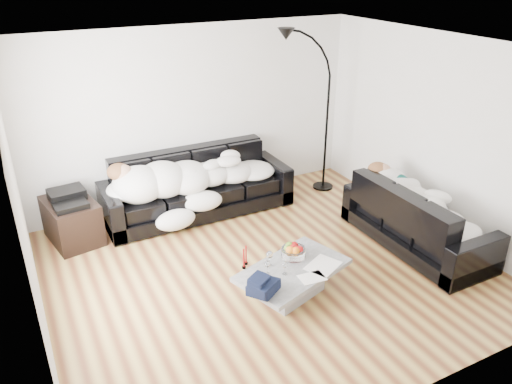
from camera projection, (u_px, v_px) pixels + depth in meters
name	position (u px, v px, depth m)	size (l,w,h in m)	color
ground	(267.00, 268.00, 6.04)	(5.00, 5.00, 0.00)	brown
wall_back	(195.00, 116.00, 7.29)	(5.00, 0.02, 2.60)	silver
wall_left	(23.00, 220.00, 4.45)	(0.02, 4.50, 2.60)	silver
wall_right	(436.00, 136.00, 6.52)	(0.02, 4.50, 2.60)	silver
ceiling	(270.00, 49.00, 4.93)	(5.00, 5.00, 0.00)	white
sofa_back	(197.00, 184.00, 7.20)	(2.70, 0.94, 0.88)	black
sofa_right	(418.00, 217.00, 6.37)	(2.03, 0.87, 0.82)	black
sleeper_back	(198.00, 172.00, 7.07)	(2.29, 0.79, 0.46)	silver
sleeper_right	(420.00, 201.00, 6.28)	(1.74, 0.73, 0.43)	silver
teal_cushion	(384.00, 178.00, 6.72)	(0.36, 0.30, 0.20)	#0A4942
coffee_table	(292.00, 282.00, 5.50)	(1.22, 0.71, 0.35)	#939699
fruit_bowl	(293.00, 250.00, 5.60)	(0.27, 0.27, 0.17)	white
wine_glass_a	(269.00, 259.00, 5.42)	(0.08, 0.08, 0.18)	white
wine_glass_b	(267.00, 268.00, 5.30)	(0.07, 0.07, 0.16)	white
wine_glass_c	(285.00, 268.00, 5.29)	(0.06, 0.06, 0.15)	white
candle_left	(244.00, 259.00, 5.37)	(0.04, 0.04, 0.24)	maroon
candle_right	(246.00, 255.00, 5.44)	(0.04, 0.04, 0.23)	maroon
newspaper_a	(323.00, 265.00, 5.46)	(0.38, 0.29, 0.01)	silver
newspaper_b	(312.00, 277.00, 5.26)	(0.27, 0.19, 0.01)	silver
navy_jacket	(264.00, 282.00, 4.93)	(0.33, 0.27, 0.16)	black
shoes	(286.00, 257.00, 6.17)	(0.46, 0.33, 0.10)	#472311
av_cabinet	(72.00, 221.00, 6.54)	(0.57, 0.82, 0.57)	black
stereo	(68.00, 197.00, 6.39)	(0.44, 0.34, 0.13)	black
floor_lamp	(327.00, 121.00, 7.67)	(0.81, 0.33, 2.24)	black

